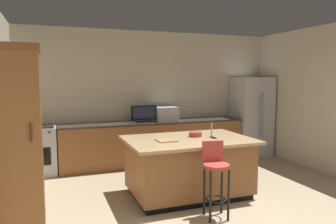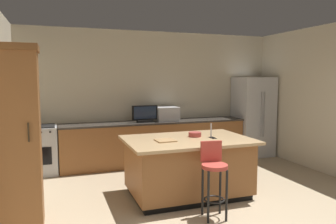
% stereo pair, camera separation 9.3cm
% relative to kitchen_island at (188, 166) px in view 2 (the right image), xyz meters
% --- Properties ---
extents(wall_back, '(6.12, 0.12, 2.84)m').
position_rel_kitchen_island_xyz_m(wall_back, '(0.14, 2.35, 0.96)').
color(wall_back, beige).
rests_on(wall_back, ground_plane).
extents(wall_right, '(0.12, 4.46, 2.84)m').
position_rel_kitchen_island_xyz_m(wall_right, '(3.01, 0.32, 0.96)').
color(wall_right, beige).
rests_on(wall_right, ground_plane).
extents(counter_back, '(3.97, 0.62, 0.92)m').
position_rel_kitchen_island_xyz_m(counter_back, '(0.08, 1.97, -0.00)').
color(counter_back, brown).
rests_on(counter_back, ground_plane).
extents(kitchen_island, '(1.93, 1.30, 0.90)m').
position_rel_kitchen_island_xyz_m(kitchen_island, '(0.00, 0.00, 0.00)').
color(kitchen_island, black).
rests_on(kitchen_island, ground_plane).
extents(refrigerator, '(0.82, 0.73, 1.85)m').
position_rel_kitchen_island_xyz_m(refrigerator, '(2.48, 1.93, 0.47)').
color(refrigerator, '#B7BABF').
rests_on(refrigerator, ground_plane).
extents(range_oven, '(0.70, 0.63, 0.94)m').
position_rel_kitchen_island_xyz_m(range_oven, '(-2.26, 1.97, 0.01)').
color(range_oven, '#B7BABF').
rests_on(range_oven, ground_plane).
extents(cabinet_tower, '(0.61, 0.56, 2.23)m').
position_rel_kitchen_island_xyz_m(cabinet_tower, '(-2.39, -0.35, 0.70)').
color(cabinet_tower, brown).
rests_on(cabinet_tower, ground_plane).
extents(microwave, '(0.48, 0.36, 0.30)m').
position_rel_kitchen_island_xyz_m(microwave, '(0.34, 1.97, 0.60)').
color(microwave, '#B7BABF').
rests_on(microwave, counter_back).
extents(tv_monitor, '(0.54, 0.16, 0.35)m').
position_rel_kitchen_island_xyz_m(tv_monitor, '(-0.16, 1.92, 0.62)').
color(tv_monitor, black).
rests_on(tv_monitor, counter_back).
extents(sink_faucet_back, '(0.02, 0.02, 0.24)m').
position_rel_kitchen_island_xyz_m(sink_faucet_back, '(0.11, 2.07, 0.58)').
color(sink_faucet_back, '#B2B2B7').
rests_on(sink_faucet_back, counter_back).
extents(sink_faucet_island, '(0.02, 0.02, 0.22)m').
position_rel_kitchen_island_xyz_m(sink_faucet_island, '(0.40, 0.00, 0.55)').
color(sink_faucet_island, '#B2B2B7').
rests_on(sink_faucet_island, kitchen_island).
extents(bar_stool_center, '(0.34, 0.36, 1.00)m').
position_rel_kitchen_island_xyz_m(bar_stool_center, '(0.00, -0.86, 0.15)').
color(bar_stool_center, '#B23D33').
rests_on(bar_stool_center, ground_plane).
extents(fruit_bowl, '(0.20, 0.20, 0.07)m').
position_rel_kitchen_island_xyz_m(fruit_bowl, '(0.17, 0.12, 0.48)').
color(fruit_bowl, '#993833').
rests_on(fruit_bowl, kitchen_island).
extents(cell_phone, '(0.07, 0.15, 0.01)m').
position_rel_kitchen_island_xyz_m(cell_phone, '(0.39, -0.08, 0.45)').
color(cell_phone, black).
rests_on(cell_phone, kitchen_island).
extents(cutting_board, '(0.29, 0.27, 0.02)m').
position_rel_kitchen_island_xyz_m(cutting_board, '(-0.39, -0.07, 0.45)').
color(cutting_board, '#A87F51').
rests_on(cutting_board, kitchen_island).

